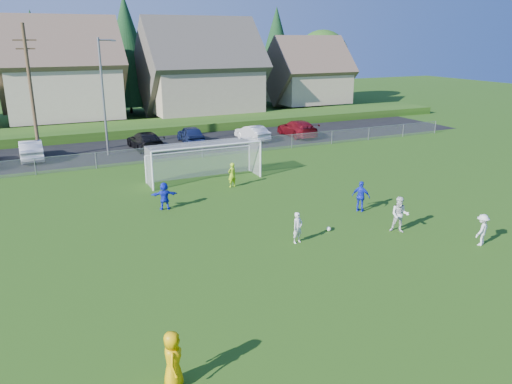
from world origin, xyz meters
TOP-DOWN VIEW (x-y plane):
  - ground at (0.00, 0.00)m, footprint 160.00×160.00m
  - asphalt_lot at (0.00, 27.50)m, footprint 60.00×60.00m
  - grass_embankment at (0.00, 35.00)m, footprint 70.00×6.00m
  - soccer_ball at (2.39, 4.78)m, footprint 0.22×0.22m
  - referee at (-7.64, -2.94)m, footprint 0.76×0.94m
  - player_white_a at (0.30, 4.20)m, footprint 0.60×0.47m
  - player_white_b at (5.37, 3.24)m, footprint 1.09×1.07m
  - player_white_c at (7.67, 0.41)m, footprint 1.07×0.82m
  - player_blue_a at (5.53, 6.49)m, footprint 0.91×1.03m
  - player_blue_b at (-3.94, 11.34)m, footprint 1.48×0.75m
  - goalkeeper at (1.04, 13.69)m, footprint 0.63×0.49m
  - car_b at (-10.06, 26.96)m, footprint 1.63×4.63m
  - car_d at (-1.30, 26.83)m, footprint 2.37×5.23m
  - car_e at (2.99, 27.80)m, footprint 2.19×4.61m
  - car_f at (8.38, 26.47)m, footprint 1.92×4.29m
  - car_g at (13.01, 26.38)m, footprint 2.28×5.31m
  - soccer_goal at (0.00, 16.05)m, footprint 7.42×1.90m
  - chainlink_fence at (0.00, 22.00)m, footprint 52.06×0.06m
  - streetlight at (-4.45, 26.00)m, footprint 1.38×0.18m
  - utility_pole at (-9.50, 27.00)m, footprint 1.60×0.26m
  - houses_row at (1.97, 42.46)m, footprint 53.90×11.45m
  - tree_row at (1.04, 48.74)m, footprint 65.98×12.36m

SIDE VIEW (x-z plane):
  - ground at x=0.00m, z-range 0.00..0.00m
  - asphalt_lot at x=0.00m, z-range 0.01..0.01m
  - soccer_ball at x=2.39m, z-range 0.00..0.22m
  - grass_embankment at x=0.00m, z-range 0.00..0.80m
  - chainlink_fence at x=0.00m, z-range 0.03..1.23m
  - car_f at x=8.38m, z-range 0.00..1.37m
  - player_white_a at x=0.30m, z-range 0.00..1.46m
  - player_white_c at x=7.67m, z-range 0.00..1.46m
  - car_d at x=-1.30m, z-range 0.00..1.49m
  - car_e at x=2.99m, z-range 0.00..1.52m
  - player_blue_b at x=-3.94m, z-range 0.00..1.52m
  - car_b at x=-10.06m, z-range 0.00..1.52m
  - car_g at x=13.01m, z-range 0.00..1.53m
  - goalkeeper at x=1.04m, z-range 0.00..1.55m
  - referee at x=-7.64m, z-range 0.00..1.66m
  - player_blue_a at x=5.53m, z-range 0.00..1.67m
  - player_white_b at x=5.37m, z-range 0.00..1.77m
  - soccer_goal at x=0.00m, z-range 0.38..2.88m
  - streetlight at x=-4.45m, z-range 0.34..9.34m
  - utility_pole at x=-9.50m, z-range 0.15..10.15m
  - tree_row at x=1.04m, z-range 0.01..13.81m
  - houses_row at x=1.97m, z-range 0.69..13.97m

